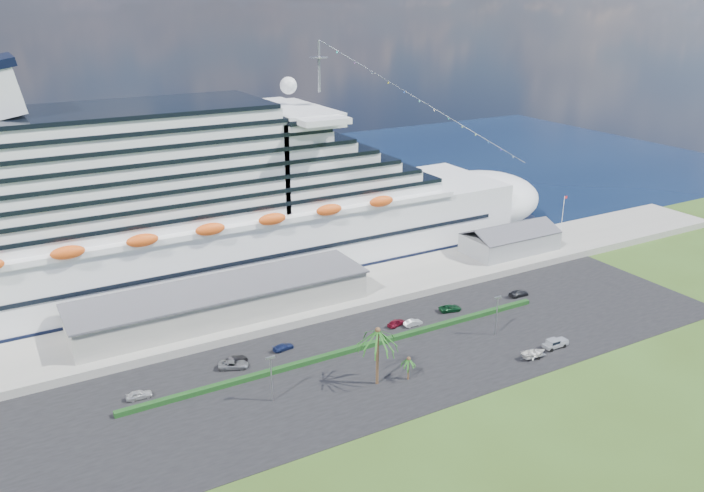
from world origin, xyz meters
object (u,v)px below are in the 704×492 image
boat_trailer (534,353)px  cruise_ship (199,213)px  parked_car_3 (283,347)px  pickup_truck (555,343)px

boat_trailer → cruise_ship: bearing=121.9°
parked_car_3 → boat_trailer: bearing=-131.3°
parked_car_3 → boat_trailer: 47.03m
cruise_ship → parked_car_3: cruise_ship is taller
parked_car_3 → cruise_ship: bearing=-4.7°
parked_car_3 → pickup_truck: (45.62, -24.86, 0.40)m
cruise_ship → boat_trailer: (41.54, -66.82, -15.48)m
parked_car_3 → boat_trailer: boat_trailer is taller
parked_car_3 → pickup_truck: size_ratio=0.81×
cruise_ship → boat_trailer: cruise_ship is taller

